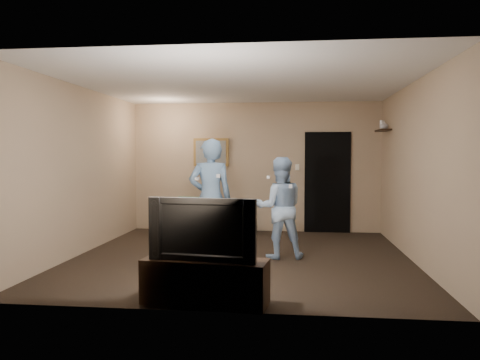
# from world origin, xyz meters

# --- Properties ---
(ground) EXTENTS (5.00, 5.00, 0.00)m
(ground) POSITION_xyz_m (0.00, 0.00, 0.00)
(ground) COLOR black
(ground) RESTS_ON ground
(ceiling) EXTENTS (5.00, 5.00, 0.04)m
(ceiling) POSITION_xyz_m (0.00, 0.00, 2.60)
(ceiling) COLOR silver
(ceiling) RESTS_ON wall_back
(wall_back) EXTENTS (5.00, 0.04, 2.60)m
(wall_back) POSITION_xyz_m (0.00, 2.50, 1.30)
(wall_back) COLOR tan
(wall_back) RESTS_ON ground
(wall_front) EXTENTS (5.00, 0.04, 2.60)m
(wall_front) POSITION_xyz_m (0.00, -2.50, 1.30)
(wall_front) COLOR tan
(wall_front) RESTS_ON ground
(wall_left) EXTENTS (0.04, 5.00, 2.60)m
(wall_left) POSITION_xyz_m (-2.50, 0.00, 1.30)
(wall_left) COLOR tan
(wall_left) RESTS_ON ground
(wall_right) EXTENTS (0.04, 5.00, 2.60)m
(wall_right) POSITION_xyz_m (2.50, 0.00, 1.30)
(wall_right) COLOR tan
(wall_right) RESTS_ON ground
(sofa) EXTENTS (2.00, 1.22, 0.55)m
(sofa) POSITION_xyz_m (-0.98, 2.02, 0.27)
(sofa) COLOR black
(sofa) RESTS_ON ground
(throw_pillow) EXTENTS (0.49, 0.20, 0.48)m
(throw_pillow) POSITION_xyz_m (-1.25, 2.02, 0.48)
(throw_pillow) COLOR #184839
(throw_pillow) RESTS_ON sofa
(painting_frame) EXTENTS (0.72, 0.05, 0.57)m
(painting_frame) POSITION_xyz_m (-0.90, 2.48, 1.60)
(painting_frame) COLOR olive
(painting_frame) RESTS_ON wall_back
(painting_canvas) EXTENTS (0.62, 0.01, 0.47)m
(painting_canvas) POSITION_xyz_m (-0.90, 2.45, 1.60)
(painting_canvas) COLOR slate
(painting_canvas) RESTS_ON painting_frame
(doorway) EXTENTS (0.90, 0.06, 2.00)m
(doorway) POSITION_xyz_m (1.45, 2.47, 1.00)
(doorway) COLOR black
(doorway) RESTS_ON ground
(light_switch) EXTENTS (0.08, 0.02, 0.12)m
(light_switch) POSITION_xyz_m (0.85, 2.48, 1.30)
(light_switch) COLOR silver
(light_switch) RESTS_ON wall_back
(wall_shelf) EXTENTS (0.20, 0.60, 0.03)m
(wall_shelf) POSITION_xyz_m (2.39, 1.80, 1.99)
(wall_shelf) COLOR black
(wall_shelf) RESTS_ON wall_right
(shelf_vase) EXTENTS (0.18, 0.18, 0.16)m
(shelf_vase) POSITION_xyz_m (2.39, 1.74, 2.08)
(shelf_vase) COLOR #B0B1B5
(shelf_vase) RESTS_ON wall_shelf
(shelf_figurine) EXTENTS (0.06, 0.06, 0.18)m
(shelf_figurine) POSITION_xyz_m (2.39, 1.98, 2.09)
(shelf_figurine) COLOR silver
(shelf_figurine) RESTS_ON wall_shelf
(tv_console) EXTENTS (1.32, 0.57, 0.46)m
(tv_console) POSITION_xyz_m (-0.12, -2.33, 0.25)
(tv_console) COLOR black
(tv_console) RESTS_ON ground
(television) EXTENTS (1.11, 0.28, 0.64)m
(television) POSITION_xyz_m (-0.12, -2.33, 0.80)
(television) COLOR black
(television) RESTS_ON tv_console
(wii_player_left) EXTENTS (0.74, 0.58, 1.78)m
(wii_player_left) POSITION_xyz_m (-0.47, -0.02, 0.89)
(wii_player_left) COLOR #688EB5
(wii_player_left) RESTS_ON ground
(wii_player_right) EXTENTS (0.81, 0.68, 1.51)m
(wii_player_right) POSITION_xyz_m (0.57, 0.01, 0.75)
(wii_player_right) COLOR #9ABBE0
(wii_player_right) RESTS_ON ground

